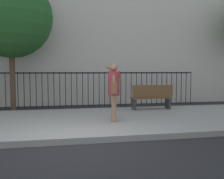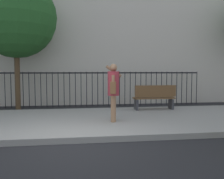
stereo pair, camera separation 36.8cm
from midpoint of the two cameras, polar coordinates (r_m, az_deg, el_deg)
The scene contains 6 objects.
ground_plane at distance 5.85m, azimuth -10.47°, elevation -12.24°, with size 60.00×60.00×0.00m, color black.
sidewalk at distance 7.97m, azimuth -10.61°, elevation -7.22°, with size 28.00×4.40×0.15m, color gray.
iron_fence at distance 11.53m, azimuth -10.78°, elevation 1.08°, with size 12.03×0.04×1.60m.
pedestrian_on_phone at distance 7.38m, azimuth -0.99°, elevation 0.30°, with size 0.50×0.69×1.71m.
street_bench at distance 9.82m, azimuth 7.95°, elevation -1.62°, with size 1.60×0.45×0.95m.
street_tree_mid at distance 11.22m, azimuth -22.90°, elevation 15.01°, with size 3.29×3.29×5.46m.
Camera 1 is at (-0.20, -5.58, 1.67)m, focal length 40.30 mm.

